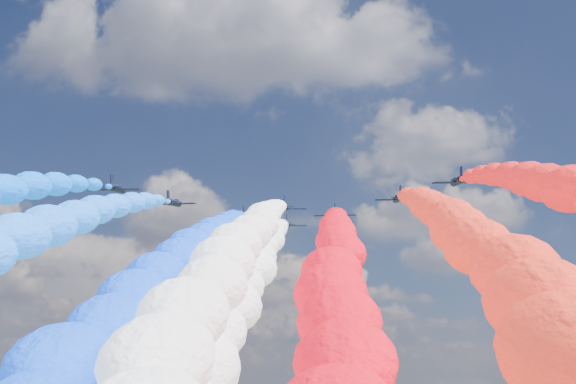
# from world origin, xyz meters

# --- Properties ---
(jet_0) EXTENTS (9.73, 12.94, 5.14)m
(jet_0) POSITION_xyz_m (-31.55, -7.55, 107.21)
(jet_0) COLOR black
(jet_1) EXTENTS (9.52, 12.79, 5.14)m
(jet_1) POSITION_xyz_m (-23.25, 3.42, 107.21)
(jet_1) COLOR black
(trail_1) EXTENTS (7.34, 109.92, 45.31)m
(trail_1) POSITION_xyz_m (-23.25, -52.93, 87.16)
(trail_1) COLOR #1B6EFF
(jet_2) EXTENTS (9.57, 12.83, 5.14)m
(jet_2) POSITION_xyz_m (-9.87, 16.77, 107.21)
(jet_2) COLOR black
(trail_2) EXTENTS (7.34, 109.92, 45.31)m
(trail_2) POSITION_xyz_m (-9.87, -39.58, 87.16)
(trail_2) COLOR blue
(jet_3) EXTENTS (9.90, 13.06, 5.14)m
(jet_3) POSITION_xyz_m (-1.07, 9.05, 107.21)
(jet_3) COLOR black
(trail_3) EXTENTS (7.34, 109.92, 45.31)m
(trail_3) POSITION_xyz_m (-1.07, -47.30, 87.16)
(trail_3) COLOR white
(jet_4) EXTENTS (9.93, 13.08, 5.14)m
(jet_4) POSITION_xyz_m (-1.67, 24.39, 107.21)
(jet_4) COLOR black
(trail_4) EXTENTS (7.34, 109.92, 45.31)m
(trail_4) POSITION_xyz_m (-1.67, -31.95, 87.16)
(trail_4) COLOR white
(jet_5) EXTENTS (9.18, 12.54, 5.14)m
(jet_5) POSITION_xyz_m (9.45, 15.39, 107.21)
(jet_5) COLOR black
(trail_5) EXTENTS (7.34, 109.92, 45.31)m
(trail_5) POSITION_xyz_m (9.45, -40.96, 87.16)
(trail_5) COLOR red
(jet_6) EXTENTS (9.46, 12.75, 5.14)m
(jet_6) POSITION_xyz_m (21.98, 3.28, 107.21)
(jet_6) COLOR black
(trail_6) EXTENTS (7.34, 109.92, 45.31)m
(trail_6) POSITION_xyz_m (21.98, -53.06, 87.16)
(trail_6) COLOR red
(jet_7) EXTENTS (9.13, 12.51, 5.14)m
(jet_7) POSITION_xyz_m (31.83, -8.11, 107.21)
(jet_7) COLOR black
(trail_7) EXTENTS (7.34, 109.92, 45.31)m
(trail_7) POSITION_xyz_m (31.83, -64.46, 87.16)
(trail_7) COLOR red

